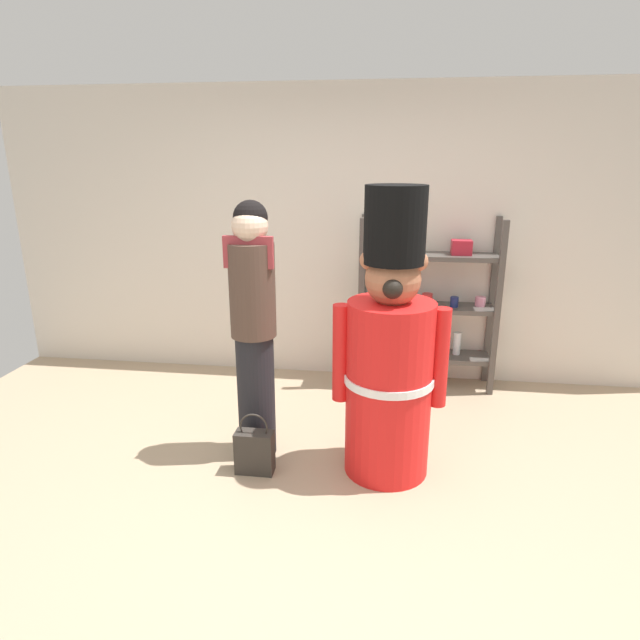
% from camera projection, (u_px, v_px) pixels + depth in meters
% --- Properties ---
extents(ground_plane, '(6.40, 6.40, 0.00)m').
position_uv_depth(ground_plane, '(312.00, 512.00, 3.10)').
color(ground_plane, tan).
extents(back_wall, '(6.40, 0.12, 2.60)m').
position_uv_depth(back_wall, '(348.00, 237.00, 4.81)').
color(back_wall, silver).
rests_on(back_wall, ground_plane).
extents(merchandise_shelf, '(1.19, 0.35, 1.51)m').
position_uv_depth(merchandise_shelf, '(427.00, 303.00, 4.67)').
color(merchandise_shelf, '#4C4742').
rests_on(merchandise_shelf, ground_plane).
extents(teddy_bear_guard, '(0.72, 0.57, 1.84)m').
position_uv_depth(teddy_bear_guard, '(390.00, 359.00, 3.32)').
color(teddy_bear_guard, red).
rests_on(teddy_bear_guard, ground_plane).
extents(person_shopper, '(0.31, 0.30, 1.74)m').
position_uv_depth(person_shopper, '(254.00, 324.00, 3.48)').
color(person_shopper, black).
rests_on(person_shopper, ground_plane).
extents(shopping_bag, '(0.25, 0.12, 0.42)m').
position_uv_depth(shopping_bag, '(255.00, 451.00, 3.47)').
color(shopping_bag, '#332D28').
rests_on(shopping_bag, ground_plane).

